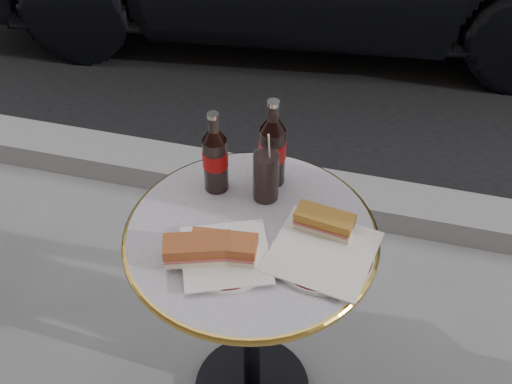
% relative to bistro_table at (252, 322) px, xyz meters
% --- Properties ---
extents(curb, '(40.00, 0.20, 0.12)m').
position_rel_bistro_table_xyz_m(curb, '(0.00, 0.90, -0.32)').
color(curb, gray).
rests_on(curb, ground).
extents(bistro_table, '(0.62, 0.62, 0.73)m').
position_rel_bistro_table_xyz_m(bistro_table, '(0.00, 0.00, 0.00)').
color(bistro_table, '#BAB2C4').
rests_on(bistro_table, ground).
extents(plate_left, '(0.25, 0.25, 0.01)m').
position_rel_bistro_table_xyz_m(plate_left, '(-0.03, -0.10, 0.37)').
color(plate_left, white).
rests_on(plate_left, bistro_table).
extents(plate_right, '(0.31, 0.31, 0.01)m').
position_rel_bistro_table_xyz_m(plate_right, '(0.18, -0.03, 0.37)').
color(plate_right, silver).
rests_on(plate_right, bistro_table).
extents(sandwich_left_a, '(0.17, 0.12, 0.05)m').
position_rel_bistro_table_xyz_m(sandwich_left_a, '(-0.09, -0.12, 0.40)').
color(sandwich_left_a, '#A24F29').
rests_on(sandwich_left_a, plate_left).
extents(sandwich_left_b, '(0.16, 0.09, 0.05)m').
position_rel_bistro_table_xyz_m(sandwich_left_b, '(-0.04, -0.10, 0.40)').
color(sandwich_left_b, '#AD552C').
rests_on(sandwich_left_b, plate_left).
extents(sandwich_right, '(0.15, 0.08, 0.05)m').
position_rel_bistro_table_xyz_m(sandwich_right, '(0.17, 0.04, 0.40)').
color(sandwich_right, '#AE742C').
rests_on(sandwich_right, plate_right).
extents(cola_bottle_left, '(0.08, 0.08, 0.23)m').
position_rel_bistro_table_xyz_m(cola_bottle_left, '(-0.13, 0.13, 0.48)').
color(cola_bottle_left, black).
rests_on(cola_bottle_left, bistro_table).
extents(cola_bottle_right, '(0.08, 0.08, 0.25)m').
position_rel_bistro_table_xyz_m(cola_bottle_right, '(0.01, 0.19, 0.49)').
color(cola_bottle_right, black).
rests_on(cola_bottle_right, bistro_table).
extents(cola_glass, '(0.08, 0.08, 0.14)m').
position_rel_bistro_table_xyz_m(cola_glass, '(0.00, 0.13, 0.44)').
color(cola_glass, black).
rests_on(cola_glass, bistro_table).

